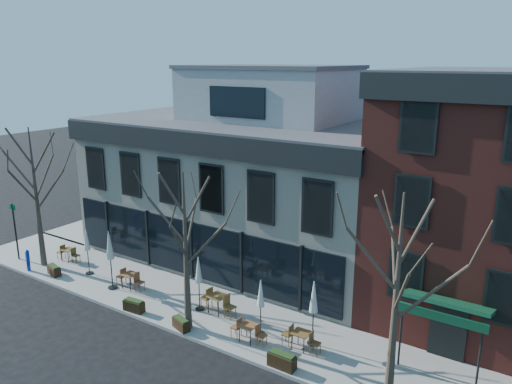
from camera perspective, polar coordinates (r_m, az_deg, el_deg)
The scene contains 24 objects.
ground at distance 27.39m, azimuth -7.09°, elevation -10.18°, with size 120.00×120.00×0.00m, color black.
sidewalk_front at distance 24.03m, azimuth -4.42°, elevation -13.70°, with size 33.50×4.70×0.15m, color gray.
sidewalk_side at distance 38.76m, azimuth -14.08°, elevation -2.77°, with size 4.50×12.00×0.15m, color gray.
corner_building at distance 29.60m, azimuth -0.93°, elevation 1.56°, with size 18.39×10.39×11.10m.
red_brick_building at distance 24.65m, azimuth 24.62°, elevation -0.39°, with size 8.20×11.78×11.18m.
tree_corner at distance 30.15m, azimuth -23.82°, elevation -0.42°, with size 3.93×3.98×7.92m.
tree_mid at distance 21.37m, azimuth -8.02°, elevation -6.57°, with size 3.50×3.55×7.04m.
tree_right at distance 17.17m, azimuth 15.72°, elevation -11.78°, with size 3.72×3.77×7.48m.
sign_pole at distance 32.26m, azimuth -25.83°, elevation -3.73°, with size 0.50×0.10×3.40m.
call_box at distance 30.67m, azimuth -24.63°, elevation -7.02°, with size 0.25×0.25×1.26m.
cafe_set_0 at distance 31.33m, azimuth -20.66°, elevation -6.58°, with size 1.67×0.71×0.87m.
cafe_set_2 at distance 26.82m, azimuth -14.19°, elevation -9.62°, with size 1.79×0.73×0.95m.
cafe_set_3 at distance 23.73m, azimuth -4.37°, elevation -12.40°, with size 2.03×0.87×1.05m.
cafe_set_4 at distance 21.59m, azimuth -0.86°, elevation -15.58°, with size 1.71×0.69×0.90m.
cafe_set_5 at distance 21.17m, azimuth 5.17°, elevation -16.31°, with size 1.71×0.69×0.91m.
umbrella_0 at distance 28.63m, azimuth -18.79°, elevation -5.41°, with size 0.42×0.42×2.63m.
umbrella_1 at distance 26.39m, azimuth -16.39°, elevation -6.21°, with size 0.49×0.49×3.09m.
umbrella_2 at distance 23.50m, azimuth -6.58°, elevation -9.14°, with size 0.43×0.43×2.66m.
umbrella_3 at distance 21.40m, azimuth 0.54°, elevation -11.83°, with size 0.41×0.41×2.53m.
umbrella_4 at distance 20.77m, azimuth 6.61°, elevation -12.20°, with size 0.45×0.45×2.81m.
planter_0 at distance 29.70m, azimuth -22.09°, elevation -8.27°, with size 1.04×0.61×0.55m.
planter_1 at distance 24.57m, azimuth -13.78°, elevation -12.48°, with size 1.06×0.50×0.58m.
planter_2 at distance 22.74m, azimuth -8.56°, elevation -14.65°, with size 1.00×0.63×0.52m.
planter_3 at distance 20.11m, azimuth 2.98°, elevation -18.66°, with size 1.11×0.46×0.62m.
Camera 1 is at (16.31, -18.71, 11.59)m, focal length 35.00 mm.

